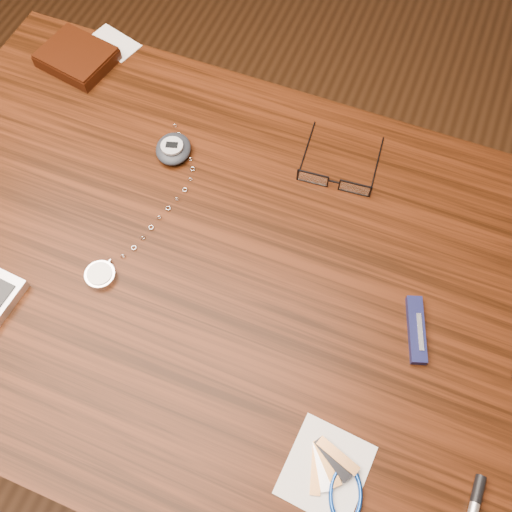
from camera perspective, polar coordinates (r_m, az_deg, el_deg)
The scene contains 8 objects.
ground at distance 1.51m, azimuth -2.92°, elevation -13.38°, with size 3.80×3.80×0.00m, color #472814.
desk at distance 0.90m, azimuth -4.78°, elevation -3.41°, with size 1.00×0.70×0.75m.
wallet_and_card at distance 1.07m, azimuth -17.39°, elevation 18.48°, with size 0.15×0.16×0.03m.
eyeglasses at distance 0.87m, azimuth 7.87°, elevation 7.54°, with size 0.12×0.13×0.03m.
pocket_watch at distance 0.82m, azimuth -14.85°, elevation -1.26°, with size 0.08×0.30×0.01m.
pedometer at distance 0.91m, azimuth -8.28°, elevation 10.58°, with size 0.07×0.08×0.03m.
notepad_keys at distance 0.72m, azimuth 8.00°, elevation -21.39°, with size 0.12×0.11×0.01m.
pocket_knife at distance 0.79m, azimuth 15.74°, elevation -7.10°, with size 0.05×0.09×0.01m.
Camera 1 is at (0.20, -0.31, 1.47)m, focal length 40.00 mm.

